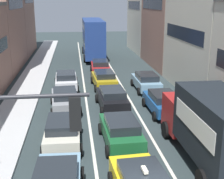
% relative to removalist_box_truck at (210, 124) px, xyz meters
% --- Properties ---
extents(sidewalk_left, '(2.60, 64.00, 0.14)m').
position_rel_removalist_box_truck_xyz_m(sidewalk_left, '(-10.40, 15.73, -1.90)').
color(sidewalk_left, '#B8B8B8').
rests_on(sidewalk_left, ground).
extents(lane_stripe_left, '(0.16, 60.00, 0.01)m').
position_rel_removalist_box_truck_xyz_m(lane_stripe_left, '(-5.40, 15.73, -1.97)').
color(lane_stripe_left, silver).
rests_on(lane_stripe_left, ground).
extents(lane_stripe_right, '(0.16, 60.00, 0.01)m').
position_rel_removalist_box_truck_xyz_m(lane_stripe_right, '(-2.00, 15.73, -1.97)').
color(lane_stripe_right, silver).
rests_on(lane_stripe_right, ground).
extents(building_row_right, '(7.20, 43.90, 13.18)m').
position_rel_removalist_box_truck_xyz_m(building_row_right, '(6.20, 20.13, 3.62)').
color(building_row_right, beige).
rests_on(building_row_right, ground).
extents(removalist_box_truck, '(2.72, 7.71, 3.58)m').
position_rel_removalist_box_truck_xyz_m(removalist_box_truck, '(0.00, 0.00, 0.00)').
color(removalist_box_truck, '#A51E1E').
rests_on(removalist_box_truck, ground).
extents(sedan_centre_lane_second, '(2.20, 4.37, 1.49)m').
position_rel_removalist_box_truck_xyz_m(sedan_centre_lane_second, '(-3.85, 2.47, -1.18)').
color(sedan_centre_lane_second, '#19592D').
rests_on(sedan_centre_lane_second, ground).
extents(wagon_left_lane_second, '(2.11, 4.32, 1.49)m').
position_rel_removalist_box_truck_xyz_m(wagon_left_lane_second, '(-6.96, 2.82, -1.18)').
color(wagon_left_lane_second, beige).
rests_on(wagon_left_lane_second, ground).
extents(hatchback_centre_lane_third, '(2.22, 4.38, 1.49)m').
position_rel_removalist_box_truck_xyz_m(hatchback_centre_lane_third, '(-3.61, 8.39, -1.18)').
color(hatchback_centre_lane_third, black).
rests_on(hatchback_centre_lane_third, ground).
extents(sedan_left_lane_third, '(2.30, 4.41, 1.49)m').
position_rel_removalist_box_truck_xyz_m(sedan_left_lane_third, '(-6.95, 8.50, -1.18)').
color(sedan_left_lane_third, gray).
rests_on(sedan_left_lane_third, ground).
extents(coupe_centre_lane_fourth, '(2.22, 4.38, 1.49)m').
position_rel_removalist_box_truck_xyz_m(coupe_centre_lane_fourth, '(-3.63, 14.13, -1.18)').
color(coupe_centre_lane_fourth, '#B29319').
rests_on(coupe_centre_lane_fourth, ground).
extents(sedan_left_lane_fourth, '(2.16, 4.35, 1.49)m').
position_rel_removalist_box_truck_xyz_m(sedan_left_lane_fourth, '(-6.98, 14.10, -1.18)').
color(sedan_left_lane_fourth, silver).
rests_on(sedan_left_lane_fourth, ground).
extents(sedan_centre_lane_fifth, '(2.17, 4.35, 1.49)m').
position_rel_removalist_box_truck_xyz_m(sedan_centre_lane_fifth, '(-3.52, 19.41, -1.18)').
color(sedan_centre_lane_fifth, '#A51E1E').
rests_on(sedan_centre_lane_fifth, ground).
extents(sedan_right_lane_behind_truck, '(2.12, 4.33, 1.49)m').
position_rel_removalist_box_truck_xyz_m(sedan_right_lane_behind_truck, '(-0.28, 7.01, -1.18)').
color(sedan_right_lane_behind_truck, '#194C8C').
rests_on(sedan_right_lane_behind_truck, ground).
extents(wagon_right_lane_far, '(2.10, 4.32, 1.49)m').
position_rel_removalist_box_truck_xyz_m(wagon_right_lane_far, '(-0.12, 12.78, -1.18)').
color(wagon_right_lane_far, '#759EB7').
rests_on(wagon_right_lane_far, ground).
extents(bus_mid_queue_primary, '(2.84, 10.51, 5.06)m').
position_rel_removalist_box_truck_xyz_m(bus_mid_queue_primary, '(-3.62, 29.28, 0.86)').
color(bus_mid_queue_primary, navy).
rests_on(bus_mid_queue_primary, ground).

